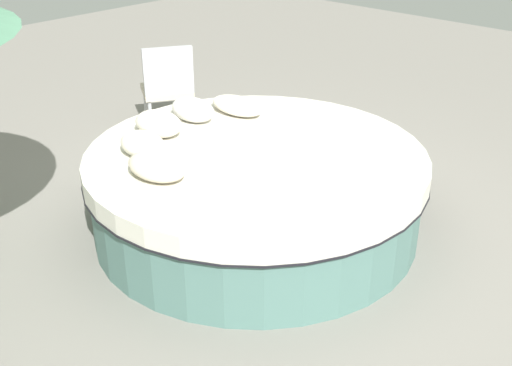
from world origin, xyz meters
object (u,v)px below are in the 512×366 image
at_px(throw_pillow_0, 237,106).
at_px(throw_pillow_4, 157,166).
at_px(round_bed, 256,190).
at_px(throw_pillow_1, 193,110).
at_px(patio_chair, 168,83).
at_px(throw_pillow_3, 143,144).
at_px(throw_pillow_2, 158,123).

bearing_deg(throw_pillow_0, throw_pillow_4, 110.12).
height_order(round_bed, throw_pillow_1, throw_pillow_1).
xyz_separation_m(throw_pillow_4, patio_chair, (1.86, -1.65, -0.20)).
distance_m(throw_pillow_3, patio_chair, 2.12).
bearing_deg(throw_pillow_4, throw_pillow_0, -69.88).
relative_size(throw_pillow_3, patio_chair, 0.42).
height_order(round_bed, throw_pillow_4, throw_pillow_4).
relative_size(round_bed, throw_pillow_0, 4.89).
height_order(throw_pillow_1, throw_pillow_3, throw_pillow_1).
bearing_deg(patio_chair, round_bed, -80.96).
xyz_separation_m(throw_pillow_3, patio_chair, (1.50, -1.49, -0.21)).
xyz_separation_m(throw_pillow_1, throw_pillow_2, (-0.04, 0.41, 0.00)).
xyz_separation_m(throw_pillow_2, patio_chair, (1.27, -1.15, -0.21)).
relative_size(throw_pillow_0, throw_pillow_3, 1.33).
height_order(throw_pillow_2, throw_pillow_4, throw_pillow_2).
bearing_deg(patio_chair, throw_pillow_1, -89.46).
distance_m(throw_pillow_2, throw_pillow_3, 0.41).
bearing_deg(throw_pillow_3, throw_pillow_2, -56.07).
height_order(throw_pillow_0, throw_pillow_1, throw_pillow_1).
bearing_deg(throw_pillow_4, throw_pillow_1, -55.17).
relative_size(throw_pillow_0, throw_pillow_4, 1.10).
bearing_deg(throw_pillow_3, throw_pillow_4, 156.02).
bearing_deg(throw_pillow_1, round_bed, 171.65).
relative_size(throw_pillow_0, throw_pillow_1, 1.23).
height_order(round_bed, patio_chair, patio_chair).
xyz_separation_m(throw_pillow_2, throw_pillow_4, (-0.60, 0.51, -0.02)).
height_order(throw_pillow_0, throw_pillow_4, throw_pillow_4).
distance_m(round_bed, throw_pillow_3, 0.96).
bearing_deg(throw_pillow_4, throw_pillow_2, -40.21).
bearing_deg(throw_pillow_3, throw_pillow_0, -84.64).
xyz_separation_m(round_bed, throw_pillow_1, (0.86, -0.13, 0.43)).
bearing_deg(round_bed, throw_pillow_4, 74.53).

